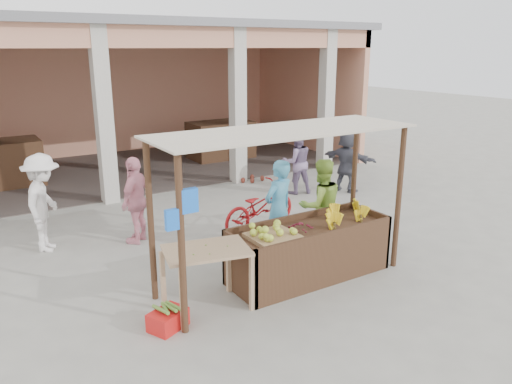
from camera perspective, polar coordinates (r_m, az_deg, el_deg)
ground at (r=7.88m, az=3.07°, el=-10.38°), size 60.00×60.00×0.00m
market_building at (r=15.25m, az=-16.76°, el=12.49°), size 14.40×6.40×4.20m
fruit_stall at (r=7.98m, az=6.07°, el=-6.91°), size 2.60×0.95×0.80m
stall_awning at (r=7.25m, az=2.93°, el=3.88°), size 4.09×1.35×2.39m
banana_heap at (r=8.25m, az=10.14°, el=-2.63°), size 1.03×0.56×0.19m
melon_tray at (r=7.39m, az=1.92°, el=-4.69°), size 0.70×0.61×0.19m
berry_heap at (r=7.73m, az=5.04°, el=-3.92°), size 0.45×0.36×0.14m
side_table at (r=6.84m, az=-5.65°, el=-7.60°), size 1.27×0.98×0.91m
papaya_pile at (r=6.75m, az=-5.71°, el=-5.75°), size 0.66×0.38×0.19m
red_crate at (r=6.78m, az=-10.04°, el=-14.16°), size 0.57×0.51×0.25m
plantain_bundle at (r=6.70m, az=-10.11°, el=-12.96°), size 0.40×0.28×0.08m
produce_sacks at (r=13.48m, az=-0.41°, el=2.41°), size 0.99×0.74×0.60m
vendor_blue at (r=8.52m, az=2.59°, el=-1.60°), size 0.79×0.66×1.83m
vendor_green at (r=8.84m, az=7.41°, el=-1.28°), size 0.93×0.66×1.77m
motorcycle at (r=9.88m, az=0.41°, el=-1.61°), size 1.03×2.00×1.00m
shopper_a at (r=9.54m, az=-23.14°, el=-0.75°), size 1.05×1.36×1.90m
shopper_b at (r=9.43m, az=-13.53°, el=-0.57°), size 1.12×1.09×1.74m
shopper_d at (r=12.70m, az=10.35°, el=3.72°), size 1.05×1.65×1.65m
shopper_f at (r=12.35m, az=4.69°, el=3.75°), size 0.95×0.70×1.73m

